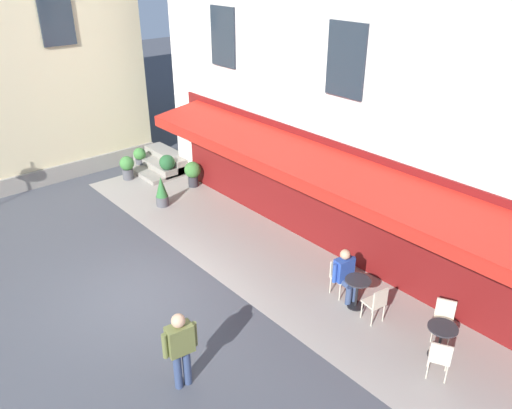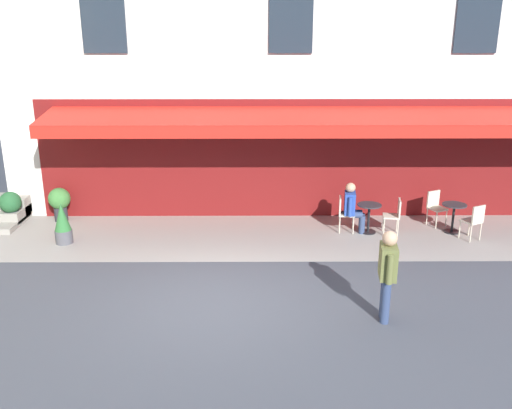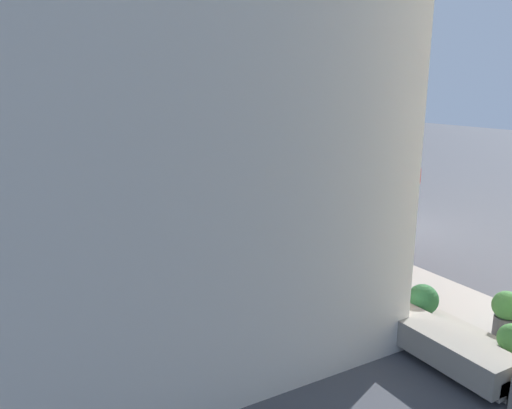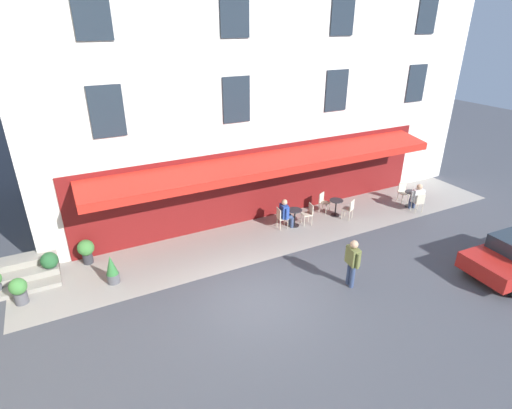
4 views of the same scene
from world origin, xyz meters
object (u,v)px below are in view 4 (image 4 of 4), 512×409
object	(u,v)px
cafe_chair_cream_facing_street	(323,201)
cafe_table_streetside	(295,215)
cafe_table_near_entrance	(411,197)
walking_pedestrian_in_olive	(352,260)
cafe_table_mid_terrace	(336,205)
cafe_chair_cream_corner_left	(403,191)
cafe_chair_cream_by_window	(309,212)
seated_patron_in_blue	(286,212)
cafe_chair_cream_back_row	(281,216)
potted_plant_mid_terrace	(19,290)
potted_plant_under_sign	(112,270)
cafe_chair_cream_corner_right	(350,208)
potted_plant_entrance_right	(50,263)
seated_companion_in_white	(417,196)
potted_plant_by_steps	(86,250)
cafe_chair_cream_under_awning	(419,201)

from	to	relation	value
cafe_chair_cream_facing_street	cafe_table_streetside	world-z (taller)	cafe_chair_cream_facing_street
cafe_table_near_entrance	walking_pedestrian_in_olive	distance (m)	7.35
cafe_table_mid_terrace	cafe_chair_cream_facing_street	distance (m)	0.63
cafe_chair_cream_corner_left	cafe_table_near_entrance	bearing A→B (deg)	78.86
cafe_chair_cream_by_window	seated_patron_in_blue	distance (m)	1.06
cafe_table_near_entrance	cafe_chair_cream_back_row	bearing A→B (deg)	-8.05
seated_patron_in_blue	potted_plant_mid_terrace	size ratio (longest dim) A/B	1.50
cafe_chair_cream_by_window	potted_plant_under_sign	bearing A→B (deg)	3.96
cafe_table_streetside	cafe_chair_cream_by_window	bearing A→B (deg)	170.16
cafe_table_streetside	potted_plant_mid_terrace	xyz separation A→B (m)	(10.18, 0.48, -0.01)
cafe_chair_cream_corner_right	potted_plant_entrance_right	bearing A→B (deg)	-5.83
potted_plant_under_sign	walking_pedestrian_in_olive	bearing A→B (deg)	151.65
seated_patron_in_blue	seated_companion_in_white	world-z (taller)	seated_companion_in_white
potted_plant_by_steps	potted_plant_mid_terrace	bearing A→B (deg)	34.61
cafe_chair_cream_under_awning	seated_companion_in_white	xyz separation A→B (m)	(-0.05, -0.21, 0.16)
cafe_chair_cream_corner_left	cafe_chair_cream_by_window	bearing A→B (deg)	-1.02
cafe_table_near_entrance	cafe_chair_cream_by_window	bearing A→B (deg)	-7.86
cafe_chair_cream_back_row	potted_plant_mid_terrace	xyz separation A→B (m)	(9.55, 0.57, -0.06)
cafe_chair_cream_corner_right	cafe_table_streetside	bearing A→B (deg)	-12.71
cafe_chair_cream_under_awning	seated_companion_in_white	world-z (taller)	seated_companion_in_white
cafe_table_mid_terrace	cafe_chair_cream_back_row	xyz separation A→B (m)	(2.77, -0.08, 0.06)
cafe_table_streetside	walking_pedestrian_in_olive	size ratio (longest dim) A/B	0.45
cafe_chair_cream_back_row	potted_plant_by_steps	xyz separation A→B (m)	(7.47, -0.87, -0.01)
cafe_table_near_entrance	cafe_table_mid_terrace	xyz separation A→B (m)	(3.66, -0.83, 0.00)
potted_plant_under_sign	potted_plant_mid_terrace	bearing A→B (deg)	-3.94
cafe_chair_cream_back_row	seated_patron_in_blue	xyz separation A→B (m)	(-0.21, 0.03, 0.15)
cafe_table_streetside	potted_plant_by_steps	world-z (taller)	potted_plant_by_steps
cafe_chair_cream_under_awning	cafe_chair_cream_corner_right	distance (m)	3.32
seated_patron_in_blue	potted_plant_entrance_right	size ratio (longest dim) A/B	1.44
walking_pedestrian_in_olive	cafe_table_near_entrance	bearing A→B (deg)	-150.99
seated_companion_in_white	walking_pedestrian_in_olive	distance (m)	7.05
cafe_chair_cream_under_awning	potted_plant_mid_terrace	world-z (taller)	cafe_chair_cream_under_awning
cafe_chair_cream_back_row	seated_patron_in_blue	size ratio (longest dim) A/B	0.70
cafe_table_near_entrance	seated_companion_in_white	world-z (taller)	seated_companion_in_white
cafe_chair_cream_corner_right	cafe_chair_cream_back_row	bearing A→B (deg)	-11.73
potted_plant_mid_terrace	cafe_chair_cream_under_awning	bearing A→B (deg)	176.56
cafe_table_streetside	seated_companion_in_white	bearing A→B (deg)	167.86
cafe_chair_cream_facing_street	seated_patron_in_blue	world-z (taller)	seated_patron_in_blue
cafe_chair_cream_corner_left	potted_plant_by_steps	size ratio (longest dim) A/B	1.00
cafe_chair_cream_corner_right	seated_companion_in_white	xyz separation A→B (m)	(-3.26, 0.68, 0.16)
potted_plant_under_sign	potted_plant_mid_terrace	xyz separation A→B (m)	(2.70, -0.19, -0.01)
potted_plant_under_sign	cafe_chair_cream_corner_left	bearing A→B (deg)	-178.01
cafe_chair_cream_back_row	potted_plant_entrance_right	world-z (taller)	cafe_chair_cream_back_row
cafe_table_mid_terrace	cafe_chair_cream_back_row	distance (m)	2.77
cafe_table_streetside	seated_patron_in_blue	bearing A→B (deg)	-7.83
cafe_chair_cream_under_awning	potted_plant_by_steps	distance (m)	13.94
walking_pedestrian_in_olive	cafe_chair_cream_by_window	bearing A→B (deg)	-106.08
seated_companion_in_white	cafe_chair_cream_back_row	bearing A→B (deg)	-11.72
walking_pedestrian_in_olive	potted_plant_entrance_right	size ratio (longest dim) A/B	1.87
cafe_chair_cream_facing_street	seated_patron_in_blue	size ratio (longest dim) A/B	0.70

